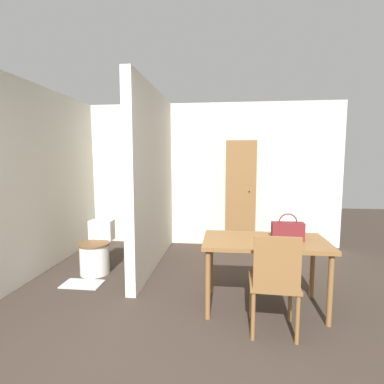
# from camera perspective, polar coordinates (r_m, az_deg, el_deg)

# --- Properties ---
(wall_back) EXTENTS (4.91, 0.12, 2.50)m
(wall_back) POSITION_cam_1_polar(r_m,az_deg,el_deg) (5.38, 1.27, 3.29)
(wall_back) COLOR beige
(wall_back) RESTS_ON ground_plane
(wall_left) EXTENTS (0.12, 4.64, 2.50)m
(wall_left) POSITION_cam_1_polar(r_m,az_deg,el_deg) (4.28, -29.27, 1.69)
(wall_left) COLOR beige
(wall_left) RESTS_ON ground_plane
(partition_wall) EXTENTS (0.12, 2.21, 2.50)m
(partition_wall) POSITION_cam_1_polar(r_m,az_deg,el_deg) (4.32, -7.44, 2.48)
(partition_wall) COLOR beige
(partition_wall) RESTS_ON ground_plane
(dining_table) EXTENTS (1.24, 0.69, 0.72)m
(dining_table) POSITION_cam_1_polar(r_m,az_deg,el_deg) (3.18, 13.67, -10.19)
(dining_table) COLOR brown
(dining_table) RESTS_ON ground_plane
(wooden_chair) EXTENTS (0.44, 0.44, 0.91)m
(wooden_chair) POSITION_cam_1_polar(r_m,az_deg,el_deg) (2.78, 15.45, -15.85)
(wooden_chair) COLOR brown
(wooden_chair) RESTS_ON ground_plane
(toilet) EXTENTS (0.41, 0.56, 0.67)m
(toilet) POSITION_cam_1_polar(r_m,az_deg,el_deg) (4.34, -17.79, -10.83)
(toilet) COLOR white
(toilet) RESTS_ON ground_plane
(handbag) EXTENTS (0.31, 0.11, 0.27)m
(handbag) POSITION_cam_1_polar(r_m,az_deg,el_deg) (3.17, 17.76, -7.06)
(handbag) COLOR maroon
(handbag) RESTS_ON dining_table
(wooden_cabinet) EXTENTS (0.50, 0.37, 1.84)m
(wooden_cabinet) POSITION_cam_1_polar(r_m,az_deg,el_deg) (5.13, 9.15, -0.66)
(wooden_cabinet) COLOR brown
(wooden_cabinet) RESTS_ON ground_plane
(bath_mat) EXTENTS (0.48, 0.29, 0.01)m
(bath_mat) POSITION_cam_1_polar(r_m,az_deg,el_deg) (4.07, -20.17, -16.13)
(bath_mat) COLOR #B2BCC6
(bath_mat) RESTS_ON ground_plane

